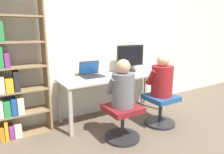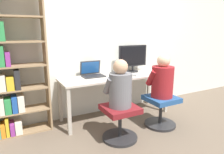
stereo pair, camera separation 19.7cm
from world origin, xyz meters
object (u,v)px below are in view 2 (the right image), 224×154
object	(u,v)px
desktop_monitor	(133,58)
office_chair_right	(120,120)
person_at_monitor	(162,79)
bookshelf	(5,72)
office_chair_left	(161,109)
keyboard	(144,74)
laptop	(93,73)
person_at_laptop	(120,87)

from	to	relation	value
desktop_monitor	office_chair_right	xyz separation A→B (m)	(-0.73, -0.83, -0.69)
person_at_monitor	bookshelf	bearing A→B (deg)	160.05
office_chair_left	person_at_monitor	distance (m)	0.46
desktop_monitor	keyboard	bearing A→B (deg)	-85.03
keyboard	person_at_monitor	distance (m)	0.47
bookshelf	person_at_monitor	bearing A→B (deg)	-19.95
laptop	person_at_monitor	world-z (taller)	person_at_monitor
office_chair_right	laptop	bearing A→B (deg)	93.36
laptop	keyboard	world-z (taller)	laptop
keyboard	person_at_monitor	size ratio (longest dim) A/B	0.65
laptop	keyboard	xyz separation A→B (m)	(0.81, -0.28, -0.04)
office_chair_right	office_chair_left	bearing A→B (deg)	4.07
office_chair_right	person_at_laptop	bearing A→B (deg)	90.00
desktop_monitor	person_at_laptop	size ratio (longest dim) A/B	0.92
office_chair_left	person_at_laptop	bearing A→B (deg)	-176.26
keyboard	bookshelf	bearing A→B (deg)	172.70
bookshelf	office_chair_left	bearing A→B (deg)	-20.06
keyboard	bookshelf	xyz separation A→B (m)	(-2.04, 0.26, 0.18)
desktop_monitor	person_at_laptop	xyz separation A→B (m)	(-0.73, -0.82, -0.23)
laptop	person_at_monitor	size ratio (longest dim) A/B	0.55
office_chair_right	bookshelf	size ratio (longest dim) A/B	0.25
desktop_monitor	keyboard	distance (m)	0.38
keyboard	office_chair_right	world-z (taller)	keyboard
person_at_monitor	bookshelf	distance (m)	2.16
office_chair_right	bookshelf	bearing A→B (deg)	148.16
person_at_monitor	bookshelf	xyz separation A→B (m)	(-2.02, 0.73, 0.17)
desktop_monitor	office_chair_left	distance (m)	1.03
laptop	person_at_monitor	bearing A→B (deg)	-43.37
desktop_monitor	person_at_monitor	world-z (taller)	desktop_monitor
keyboard	person_at_monitor	xyz separation A→B (m)	(-0.01, -0.47, 0.01)
keyboard	office_chair_right	xyz separation A→B (m)	(-0.76, -0.53, -0.45)
desktop_monitor	bookshelf	world-z (taller)	bookshelf
keyboard	bookshelf	world-z (taller)	bookshelf
bookshelf	keyboard	bearing A→B (deg)	-7.30
desktop_monitor	office_chair_right	bearing A→B (deg)	-131.67
desktop_monitor	bookshelf	xyz separation A→B (m)	(-2.01, -0.03, -0.06)
office_chair_right	person_at_monitor	world-z (taller)	person_at_monitor
laptop	office_chair_right	size ratio (longest dim) A/B	0.73
person_at_monitor	bookshelf	size ratio (longest dim) A/B	0.33
keyboard	person_at_laptop	xyz separation A→B (m)	(-0.76, -0.53, 0.01)
keyboard	person_at_laptop	distance (m)	0.93
person_at_monitor	office_chair_left	bearing A→B (deg)	-90.00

